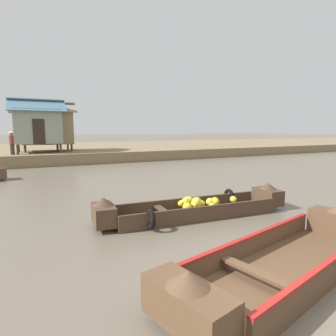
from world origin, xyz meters
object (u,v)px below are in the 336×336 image
Objects in this scene: viewer_boat at (287,258)px; stilt_house_right at (47,126)px; banana_boat at (196,208)px; stilt_house_mid_right at (38,126)px; vendor_person at (12,141)px.

viewer_boat is 1.24× the size of stilt_house_right.
stilt_house_right is (-2.81, 18.33, 2.58)m from banana_boat.
banana_boat is 18.73m from stilt_house_right.
stilt_house_mid_right is 2.44× the size of vendor_person.
stilt_house_mid_right reaches higher than stilt_house_right.
banana_boat is 3.60× the size of vendor_person.
viewer_boat is at bearing -95.21° from banana_boat.
stilt_house_right is at bearing 96.48° from viewer_boat.
viewer_boat is 19.88m from vendor_person.
stilt_house_mid_right reaches higher than banana_boat.
viewer_boat is 3.36× the size of vendor_person.
viewer_boat reaches higher than banana_boat.
viewer_boat is 22.19m from stilt_house_right.
banana_boat is 1.07× the size of viewer_boat.
vendor_person reaches higher than viewer_boat.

